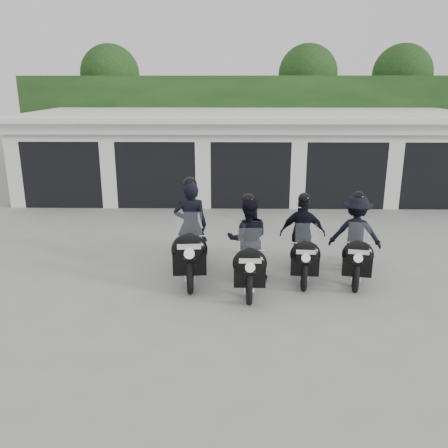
{
  "coord_description": "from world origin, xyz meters",
  "views": [
    {
      "loc": [
        -0.61,
        -9.82,
        4.05
      ],
      "look_at": [
        -0.78,
        0.14,
        1.05
      ],
      "focal_mm": 38.0,
      "sensor_mm": 36.0,
      "label": 1
    }
  ],
  "objects_px": {
    "police_bike_b": "(248,246)",
    "police_bike_c": "(303,240)",
    "police_bike_a": "(190,237)",
    "police_bike_d": "(356,239)"
  },
  "relations": [
    {
      "from": "police_bike_d",
      "to": "police_bike_a",
      "type": "bearing_deg",
      "value": -167.32
    },
    {
      "from": "police_bike_b",
      "to": "police_bike_d",
      "type": "distance_m",
      "value": 2.4
    },
    {
      "from": "police_bike_c",
      "to": "police_bike_d",
      "type": "distance_m",
      "value": 1.13
    },
    {
      "from": "police_bike_b",
      "to": "police_bike_c",
      "type": "bearing_deg",
      "value": 25.2
    },
    {
      "from": "police_bike_a",
      "to": "police_bike_d",
      "type": "xyz_separation_m",
      "value": [
        3.56,
        0.09,
        -0.06
      ]
    },
    {
      "from": "police_bike_b",
      "to": "police_bike_d",
      "type": "xyz_separation_m",
      "value": [
        2.33,
        0.55,
        -0.02
      ]
    },
    {
      "from": "police_bike_a",
      "to": "police_bike_b",
      "type": "relative_size",
      "value": 1.12
    },
    {
      "from": "police_bike_a",
      "to": "police_bike_d",
      "type": "bearing_deg",
      "value": -2.26
    },
    {
      "from": "police_bike_a",
      "to": "police_bike_b",
      "type": "xyz_separation_m",
      "value": [
        1.22,
        -0.46,
        -0.04
      ]
    },
    {
      "from": "police_bike_d",
      "to": "police_bike_c",
      "type": "bearing_deg",
      "value": -169.82
    }
  ]
}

